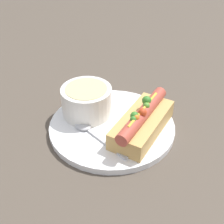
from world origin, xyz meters
The scene contains 5 objects.
ground_plane centered at (0.00, 0.00, 0.00)m, with size 4.00×4.00×0.00m, color #4C4238.
dinner_plate centered at (0.00, 0.00, 0.01)m, with size 0.25×0.25×0.01m.
hot_dog centered at (0.02, -0.06, 0.04)m, with size 0.17×0.09×0.06m.
soup_bowl centered at (0.00, 0.06, 0.04)m, with size 0.10×0.10×0.06m.
spoon centered at (-0.04, 0.02, 0.02)m, with size 0.04×0.14×0.01m.
Camera 1 is at (-0.38, -0.29, 0.40)m, focal length 50.00 mm.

